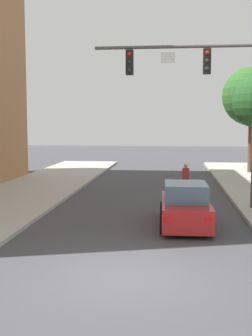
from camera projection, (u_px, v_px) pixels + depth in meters
ground_plane at (123, 277)px, 10.77m from camera, size 120.00×120.00×0.00m
traffic_signal_mast at (209, 85)px, 18.42m from camera, size 6.90×0.38×7.50m
car_lead_red at (185, 206)px, 15.99m from camera, size 1.91×4.28×1.60m
pedestrian_crossing_road at (186, 177)px, 22.87m from camera, size 0.36×0.22×1.64m
street_tree_farthest at (252, 96)px, 31.50m from camera, size 4.23×4.23×7.62m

